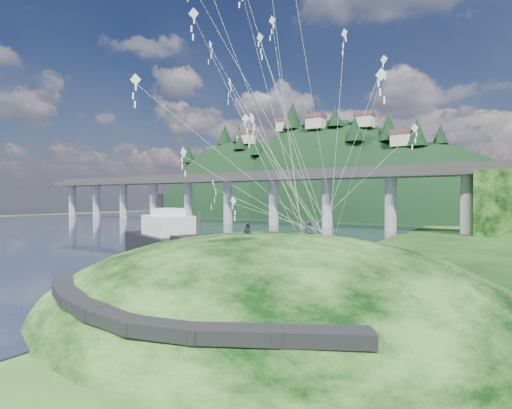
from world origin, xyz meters
The scene contains 10 objects.
ground centered at (0.00, 0.00, 0.00)m, with size 320.00×320.00×0.00m, color black.
water centered at (-72.00, 30.00, 0.01)m, with size 240.00×240.00×0.00m, color #2A354E.
grass_hill centered at (8.00, 2.00, -1.50)m, with size 36.00×32.00×13.00m.
footpath centered at (7.46, -9.74, 2.08)m, with size 22.29×5.84×0.83m.
bridge centered at (-26.46, 70.07, 9.70)m, with size 160.00×11.00×15.00m.
far_ridge centered at (-43.58, 122.17, -7.44)m, with size 153.00×70.00×94.50m.
work_barge centered at (-12.63, 13.20, 2.03)m, with size 23.79×14.92×8.11m.
wooden_dock centered at (-7.10, 3.60, 0.40)m, with size 12.76×4.44×0.90m.
kite_flyers centered at (8.22, 2.43, 5.81)m, with size 4.38×3.62×1.95m.
kite_swarm centered at (4.96, 2.73, 18.20)m, with size 19.12×17.11×21.02m.
Camera 1 is at (22.87, -22.96, 7.60)m, focal length 28.00 mm.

